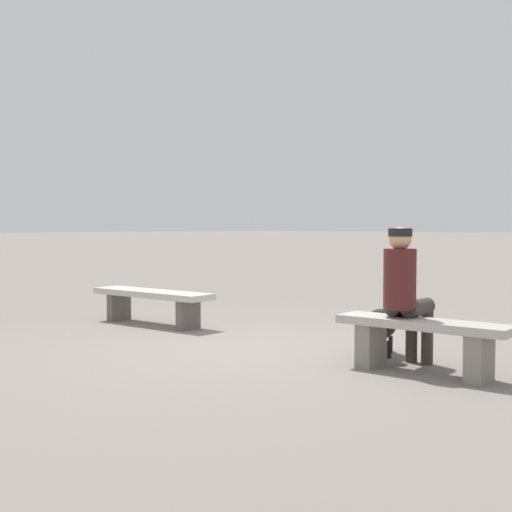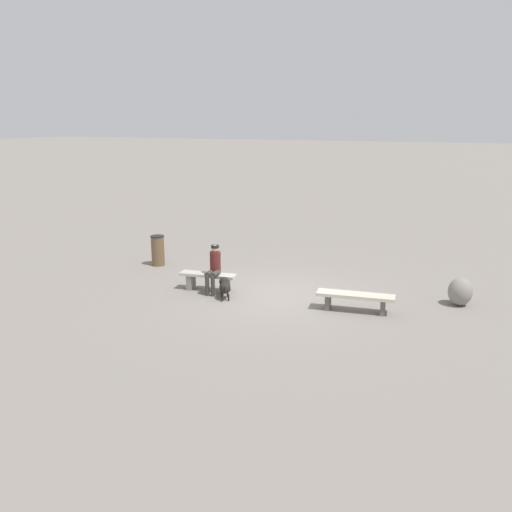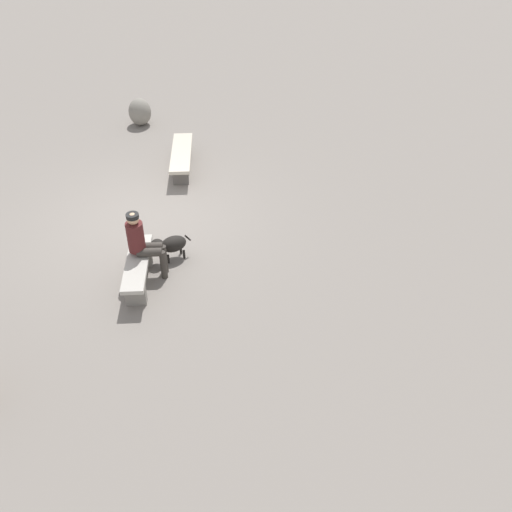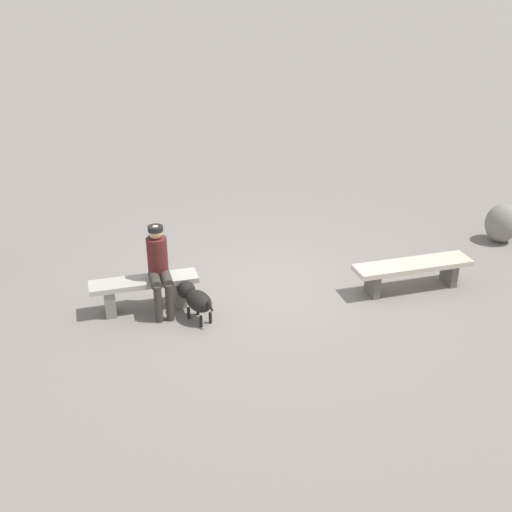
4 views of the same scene
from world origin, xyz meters
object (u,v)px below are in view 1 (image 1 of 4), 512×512
Objects in this scene: bench_left at (152,299)px; bench_right at (422,337)px; seated_person at (405,288)px; dog at (381,324)px.

bench_right reaches higher than bench_left.
seated_person reaches higher than dog.
bench_left is 2.81× the size of dog.
seated_person is (-0.23, 0.08, 0.41)m from bench_right.
dog is at bearing 143.46° from bench_right.
seated_person is (3.82, 0.06, 0.39)m from bench_left.
dog is (-0.47, 0.32, -0.41)m from seated_person.
bench_right is at bearing -25.39° from seated_person.
dog is (-0.70, 0.39, 0.00)m from bench_right.
bench_left is 4.05m from bench_right.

